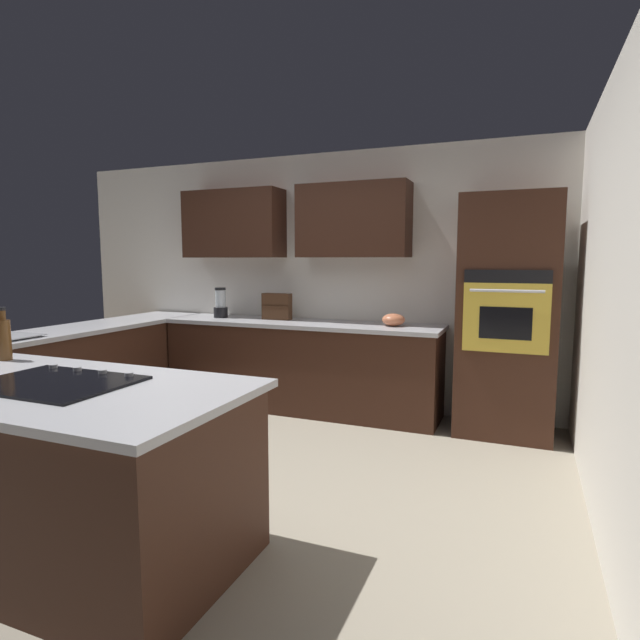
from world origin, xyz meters
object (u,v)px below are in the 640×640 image
object	(u,v)px
wall_oven	(507,317)
spice_rack	(277,306)
oil_bottle	(4,338)
blender	(221,305)
mixing_bowl	(394,320)
cooktop	(55,382)

from	to	relation	value
wall_oven	spice_rack	size ratio (longest dim) A/B	6.70
oil_bottle	blender	bearing A→B (deg)	-88.30
mixing_bowl	spice_rack	bearing A→B (deg)	-2.40
blender	oil_bottle	world-z (taller)	oil_bottle
mixing_bowl	oil_bottle	distance (m)	3.11
cooktop	oil_bottle	bearing A→B (deg)	-22.48
cooktop	blender	bearing A→B (deg)	-72.93
blender	mixing_bowl	distance (m)	1.90
wall_oven	cooktop	bearing A→B (deg)	54.28
cooktop	mixing_bowl	distance (m)	3.03
blender	spice_rack	size ratio (longest dim) A/B	1.04
wall_oven	cooktop	distance (m)	3.47
cooktop	blender	world-z (taller)	blender
blender	oil_bottle	distance (m)	2.52
mixing_bowl	oil_bottle	bearing A→B (deg)	54.05
cooktop	mixing_bowl	world-z (taller)	mixing_bowl
cooktop	spice_rack	size ratio (longest dim) A/B	2.47
mixing_bowl	spice_rack	size ratio (longest dim) A/B	0.70
wall_oven	cooktop	xyz separation A→B (m)	(2.03, 2.82, -0.12)
blender	oil_bottle	xyz separation A→B (m)	(-0.07, 2.52, -0.00)
cooktop	blender	xyz separation A→B (m)	(0.87, -2.85, 0.13)
cooktop	spice_rack	distance (m)	2.91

